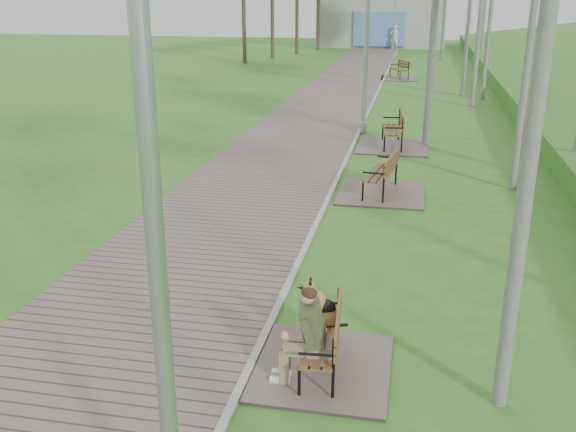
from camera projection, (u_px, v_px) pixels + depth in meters
name	position (u px, v px, depth m)	size (l,w,h in m)	color
walkway	(327.00, 104.00, 25.35)	(3.50, 67.00, 0.04)	#6F605A
kerb	(371.00, 105.00, 25.02)	(0.10, 67.00, 0.05)	#999993
building_north	(382.00, 21.00, 51.93)	(10.00, 5.20, 4.00)	#9E9E99
bench_main	(316.00, 342.00, 7.42)	(1.57, 1.74, 1.37)	#6F605A
bench_second	(380.00, 185.00, 14.06)	(1.86, 2.07, 1.14)	#6F605A
bench_third	(392.00, 139.00, 18.33)	(2.00, 2.22, 1.23)	#6F605A
bench_far	(399.00, 75.00, 32.77)	(1.87, 2.08, 1.15)	#6F605A
lamp_post_near	(155.00, 231.00, 4.27)	(0.22, 0.22, 5.79)	#A4A7AC
lamp_post_second	(366.00, 43.00, 19.31)	(0.23, 0.23, 5.89)	#A4A7AC
lamp_post_third	(394.00, 29.00, 37.06)	(0.18, 0.18, 4.72)	#A4A7AC
pedestrian_near	(394.00, 37.00, 49.30)	(0.67, 0.44, 1.85)	silver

